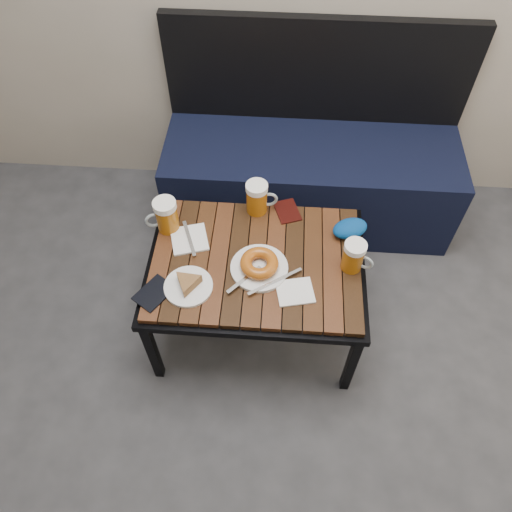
# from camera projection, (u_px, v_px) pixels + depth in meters

# --- Properties ---
(bench) EXTENTS (1.40, 0.50, 0.95)m
(bench) POSITION_uv_depth(u_px,v_px,m) (310.00, 172.00, 2.48)
(bench) COLOR black
(bench) RESTS_ON ground
(cafe_table) EXTENTS (0.84, 0.62, 0.47)m
(cafe_table) POSITION_uv_depth(u_px,v_px,m) (256.00, 267.00, 1.94)
(cafe_table) COLOR black
(cafe_table) RESTS_ON ground
(beer_mug_left) EXTENTS (0.14, 0.11, 0.15)m
(beer_mug_left) POSITION_uv_depth(u_px,v_px,m) (166.00, 216.00, 1.95)
(beer_mug_left) COLOR #A0570C
(beer_mug_left) RESTS_ON cafe_table
(beer_mug_centre) EXTENTS (0.13, 0.10, 0.14)m
(beer_mug_centre) POSITION_uv_depth(u_px,v_px,m) (257.00, 198.00, 2.00)
(beer_mug_centre) COLOR #A0570C
(beer_mug_centre) RESTS_ON cafe_table
(beer_mug_right) EXTENTS (0.13, 0.10, 0.13)m
(beer_mug_right) POSITION_uv_depth(u_px,v_px,m) (354.00, 256.00, 1.84)
(beer_mug_right) COLOR #A0570C
(beer_mug_right) RESTS_ON cafe_table
(plate_pie) EXTENTS (0.18, 0.18, 0.05)m
(plate_pie) POSITION_uv_depth(u_px,v_px,m) (188.00, 284.00, 1.82)
(plate_pie) COLOR white
(plate_pie) RESTS_ON cafe_table
(plate_bagel) EXTENTS (0.27, 0.24, 0.06)m
(plate_bagel) POSITION_uv_depth(u_px,v_px,m) (259.00, 265.00, 1.86)
(plate_bagel) COLOR white
(plate_bagel) RESTS_ON cafe_table
(napkin_left) EXTENTS (0.17, 0.18, 0.01)m
(napkin_left) POSITION_uv_depth(u_px,v_px,m) (189.00, 239.00, 1.96)
(napkin_left) COLOR white
(napkin_left) RESTS_ON cafe_table
(napkin_right) EXTENTS (0.15, 0.14, 0.01)m
(napkin_right) POSITION_uv_depth(u_px,v_px,m) (295.00, 292.00, 1.82)
(napkin_right) COLOR white
(napkin_right) RESTS_ON cafe_table
(passport_navy) EXTENTS (0.16, 0.17, 0.01)m
(passport_navy) POSITION_uv_depth(u_px,v_px,m) (154.00, 293.00, 1.81)
(passport_navy) COLOR black
(passport_navy) RESTS_ON cafe_table
(passport_burgundy) EXTENTS (0.13, 0.15, 0.01)m
(passport_burgundy) POSITION_uv_depth(u_px,v_px,m) (287.00, 211.00, 2.05)
(passport_burgundy) COLOR black
(passport_burgundy) RESTS_ON cafe_table
(knit_pouch) EXTENTS (0.17, 0.14, 0.06)m
(knit_pouch) POSITION_uv_depth(u_px,v_px,m) (350.00, 228.00, 1.96)
(knit_pouch) COLOR #05158B
(knit_pouch) RESTS_ON cafe_table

